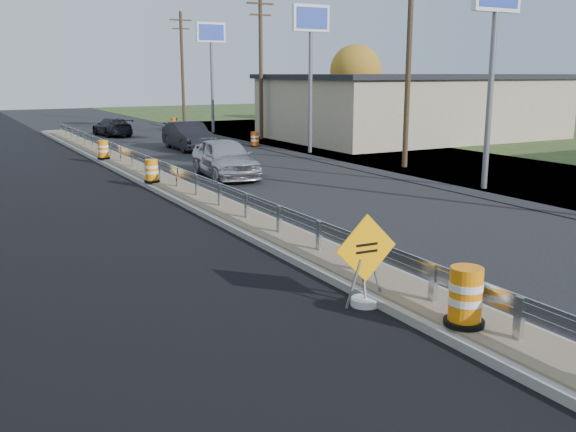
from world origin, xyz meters
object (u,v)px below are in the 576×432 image
barrel_median_far (103,150)px  car_dark_mid (188,136)px  barrel_median_near (465,298)px  barrel_median_mid (152,171)px  caution_sign (365,283)px  car_dark_far (112,127)px  barrel_shoulder_far (174,124)px  car_silver (225,158)px  barrel_shoulder_mid (255,140)px

barrel_median_far → car_dark_mid: size_ratio=0.18×
barrel_median_near → car_dark_mid: size_ratio=0.20×
barrel_median_mid → barrel_median_far: bearing=90.0°
car_dark_mid → barrel_median_far: bearing=-147.7°
caution_sign → car_dark_far: 36.62m
caution_sign → barrel_median_mid: caution_sign is taller
car_dark_mid → barrel_median_near: bearing=-99.7°
caution_sign → barrel_shoulder_far: size_ratio=1.85×
caution_sign → barrel_median_far: size_ratio=2.01×
barrel_shoulder_far → car_dark_far: (-5.38, -2.37, 0.17)m
barrel_median_far → car_silver: (3.49, -6.90, 0.17)m
caution_sign → car_dark_mid: size_ratio=0.37×
barrel_shoulder_far → car_dark_mid: car_dark_mid is taller
caution_sign → barrel_median_near: caution_sign is taller
barrel_median_mid → caution_sign: bearing=-91.4°
barrel_median_far → barrel_shoulder_far: (9.29, 16.36, -0.19)m
caution_sign → barrel_median_near: size_ratio=1.80×
barrel_median_far → barrel_shoulder_far: bearing=60.4°
barrel_shoulder_far → car_dark_far: 5.88m
barrel_shoulder_mid → car_silver: size_ratio=0.18×
caution_sign → barrel_median_far: 22.38m
barrel_median_near → barrel_median_mid: barrel_median_near is taller
car_dark_mid → car_dark_far: 10.76m
barrel_median_near → barrel_shoulder_far: (9.07, 40.77, -0.24)m
barrel_median_far → barrel_shoulder_mid: 10.22m
barrel_median_mid → barrel_shoulder_far: (9.29, 24.22, -0.18)m
barrel_median_far → barrel_shoulder_mid: (9.75, 3.05, -0.24)m
barrel_median_near → car_silver: size_ratio=0.21×
barrel_median_mid → barrel_shoulder_mid: size_ratio=0.99×
barrel_median_mid → barrel_median_far: size_ratio=0.98×
barrel_median_far → car_dark_far: car_dark_far is taller
barrel_median_mid → barrel_shoulder_mid: barrel_median_mid is taller
barrel_median_near → car_dark_far: bearing=84.5°
caution_sign → car_silver: size_ratio=0.37×
barrel_median_near → barrel_shoulder_far: 41.77m
caution_sign → car_silver: (3.84, 15.48, 0.37)m
car_silver → barrel_shoulder_mid: bearing=63.9°
barrel_shoulder_far → barrel_median_mid: bearing=-111.0°
barrel_shoulder_far → car_silver: bearing=-104.0°
caution_sign → barrel_shoulder_far: 39.92m
barrel_median_far → barrel_shoulder_mid: bearing=17.4°
car_dark_far → barrel_median_mid: bearing=74.8°
car_dark_far → car_dark_mid: bearing=94.3°
barrel_median_mid → car_dark_far: size_ratio=0.20×
caution_sign → car_dark_mid: (6.01, 25.76, 0.35)m
barrel_median_near → car_dark_far: (3.70, 38.40, -0.07)m
caution_sign → car_dark_far: size_ratio=0.41×
barrel_median_mid → car_dark_mid: car_dark_mid is taller
barrel_shoulder_mid → car_dark_far: size_ratio=0.20×
car_dark_mid → barrel_median_mid: bearing=-115.3°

